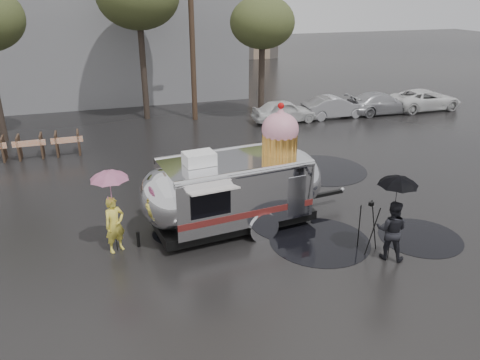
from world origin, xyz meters
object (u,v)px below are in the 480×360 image
object	(u,v)px
airstream_trailer	(236,186)
tripod	(369,222)
person_right	(391,230)
person_left	(115,225)

from	to	relation	value
airstream_trailer	tripod	distance (m)	3.91
airstream_trailer	person_right	world-z (taller)	airstream_trailer
person_right	person_left	bearing A→B (deg)	18.34
person_right	tripod	distance (m)	0.63
person_right	tripod	bearing A→B (deg)	-18.36
person_left	person_right	bearing A→B (deg)	-47.75
tripod	airstream_trailer	bearing A→B (deg)	118.58
person_right	tripod	world-z (taller)	person_right
person_left	person_right	distance (m)	7.41
airstream_trailer	person_left	xyz separation A→B (m)	(-3.58, -0.35, -0.52)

